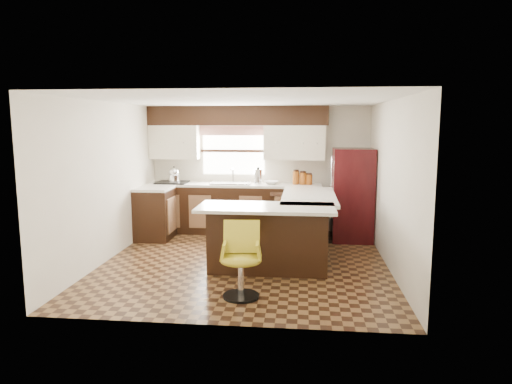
# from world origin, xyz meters

# --- Properties ---
(floor) EXTENTS (4.40, 4.40, 0.00)m
(floor) POSITION_xyz_m (0.00, 0.00, 0.00)
(floor) COLOR #49301A
(floor) RESTS_ON ground
(ceiling) EXTENTS (4.40, 4.40, 0.00)m
(ceiling) POSITION_xyz_m (0.00, 0.00, 2.40)
(ceiling) COLOR silver
(ceiling) RESTS_ON wall_back
(wall_back) EXTENTS (4.40, 0.00, 4.40)m
(wall_back) POSITION_xyz_m (0.00, 2.20, 1.20)
(wall_back) COLOR beige
(wall_back) RESTS_ON floor
(wall_front) EXTENTS (4.40, 0.00, 4.40)m
(wall_front) POSITION_xyz_m (0.00, -2.20, 1.20)
(wall_front) COLOR beige
(wall_front) RESTS_ON floor
(wall_left) EXTENTS (0.00, 4.40, 4.40)m
(wall_left) POSITION_xyz_m (-2.10, 0.00, 1.20)
(wall_left) COLOR beige
(wall_left) RESTS_ON floor
(wall_right) EXTENTS (0.00, 4.40, 4.40)m
(wall_right) POSITION_xyz_m (2.10, 0.00, 1.20)
(wall_right) COLOR beige
(wall_right) RESTS_ON floor
(base_cab_back) EXTENTS (3.30, 0.60, 0.90)m
(base_cab_back) POSITION_xyz_m (-0.45, 1.90, 0.45)
(base_cab_back) COLOR black
(base_cab_back) RESTS_ON floor
(base_cab_left) EXTENTS (0.60, 0.70, 0.90)m
(base_cab_left) POSITION_xyz_m (-1.80, 1.25, 0.45)
(base_cab_left) COLOR black
(base_cab_left) RESTS_ON floor
(counter_back) EXTENTS (3.30, 0.60, 0.04)m
(counter_back) POSITION_xyz_m (-0.45, 1.90, 0.92)
(counter_back) COLOR silver
(counter_back) RESTS_ON base_cab_back
(counter_left) EXTENTS (0.60, 0.70, 0.04)m
(counter_left) POSITION_xyz_m (-1.80, 1.25, 0.92)
(counter_left) COLOR silver
(counter_left) RESTS_ON base_cab_left
(soffit) EXTENTS (3.40, 0.35, 0.36)m
(soffit) POSITION_xyz_m (-0.40, 2.03, 2.22)
(soffit) COLOR black
(soffit) RESTS_ON wall_back
(upper_cab_left) EXTENTS (0.94, 0.35, 0.64)m
(upper_cab_left) POSITION_xyz_m (-1.62, 2.03, 1.72)
(upper_cab_left) COLOR beige
(upper_cab_left) RESTS_ON wall_back
(upper_cab_right) EXTENTS (1.14, 0.35, 0.64)m
(upper_cab_right) POSITION_xyz_m (0.68, 2.03, 1.72)
(upper_cab_right) COLOR beige
(upper_cab_right) RESTS_ON wall_back
(window_pane) EXTENTS (1.20, 0.02, 0.90)m
(window_pane) POSITION_xyz_m (-0.50, 2.18, 1.55)
(window_pane) COLOR white
(window_pane) RESTS_ON wall_back
(valance) EXTENTS (1.30, 0.06, 0.18)m
(valance) POSITION_xyz_m (-0.50, 2.14, 1.94)
(valance) COLOR #D19B93
(valance) RESTS_ON wall_back
(sink) EXTENTS (0.75, 0.45, 0.03)m
(sink) POSITION_xyz_m (-0.50, 1.88, 0.96)
(sink) COLOR #B2B2B7
(sink) RESTS_ON counter_back
(dishwasher) EXTENTS (0.58, 0.03, 0.78)m
(dishwasher) POSITION_xyz_m (0.55, 1.61, 0.43)
(dishwasher) COLOR black
(dishwasher) RESTS_ON floor
(cooktop) EXTENTS (0.58, 0.50, 0.02)m
(cooktop) POSITION_xyz_m (-1.65, 1.88, 0.96)
(cooktop) COLOR black
(cooktop) RESTS_ON counter_back
(peninsula_long) EXTENTS (0.60, 1.95, 0.90)m
(peninsula_long) POSITION_xyz_m (0.90, 0.62, 0.45)
(peninsula_long) COLOR black
(peninsula_long) RESTS_ON floor
(peninsula_return) EXTENTS (1.65, 0.60, 0.90)m
(peninsula_return) POSITION_xyz_m (0.38, -0.35, 0.45)
(peninsula_return) COLOR black
(peninsula_return) RESTS_ON floor
(counter_pen_long) EXTENTS (0.84, 1.95, 0.04)m
(counter_pen_long) POSITION_xyz_m (0.95, 0.62, 0.92)
(counter_pen_long) COLOR silver
(counter_pen_long) RESTS_ON peninsula_long
(counter_pen_return) EXTENTS (1.89, 0.84, 0.04)m
(counter_pen_return) POSITION_xyz_m (0.35, -0.44, 0.92)
(counter_pen_return) COLOR silver
(counter_pen_return) RESTS_ON peninsula_return
(refrigerator) EXTENTS (0.70, 0.68, 1.64)m
(refrigerator) POSITION_xyz_m (1.73, 1.52, 0.82)
(refrigerator) COLOR black
(refrigerator) RESTS_ON floor
(bar_chair) EXTENTS (0.52, 0.52, 0.91)m
(bar_chair) POSITION_xyz_m (0.13, -1.40, 0.45)
(bar_chair) COLOR gold
(bar_chair) RESTS_ON floor
(kettle) EXTENTS (0.22, 0.22, 0.29)m
(kettle) POSITION_xyz_m (-1.61, 1.88, 1.12)
(kettle) COLOR silver
(kettle) RESTS_ON cooktop
(percolator) EXTENTS (0.15, 0.15, 0.28)m
(percolator) POSITION_xyz_m (0.01, 1.90, 1.09)
(percolator) COLOR silver
(percolator) RESTS_ON counter_back
(mixing_bowl) EXTENTS (0.30, 0.30, 0.06)m
(mixing_bowl) POSITION_xyz_m (0.26, 1.90, 0.98)
(mixing_bowl) COLOR white
(mixing_bowl) RESTS_ON counter_back
(canister_large) EXTENTS (0.12, 0.12, 0.25)m
(canister_large) POSITION_xyz_m (0.72, 1.92, 1.07)
(canister_large) COLOR #8A4512
(canister_large) RESTS_ON counter_back
(canister_med) EXTENTS (0.13, 0.13, 0.22)m
(canister_med) POSITION_xyz_m (0.85, 1.92, 1.06)
(canister_med) COLOR #8A4512
(canister_med) RESTS_ON counter_back
(canister_small) EXTENTS (0.12, 0.12, 0.19)m
(canister_small) POSITION_xyz_m (0.96, 1.92, 1.04)
(canister_small) COLOR #8A4512
(canister_small) RESTS_ON counter_back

